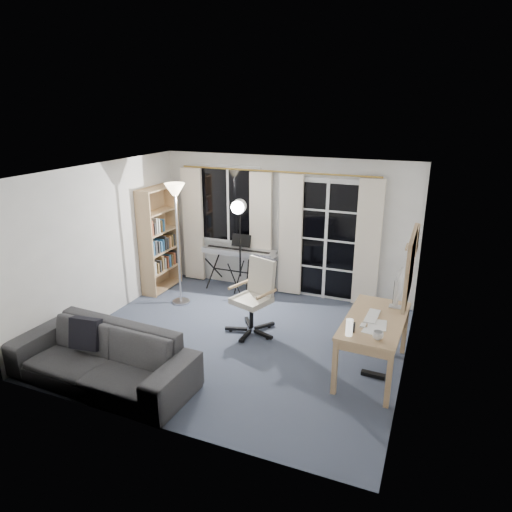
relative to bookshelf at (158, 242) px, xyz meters
The scene contains 17 objects.
floor 2.62m from the bookshelf, 30.44° to the right, with size 4.50×4.00×0.02m, color #3B4356.
window 1.43m from the bookshelf, 34.06° to the left, with size 1.20×0.08×1.40m.
french_door 2.97m from the bookshelf, 14.16° to the left, with size 1.32×0.09×2.11m.
curtains 2.09m from the bookshelf, 17.67° to the left, with size 3.60×0.07×2.13m.
bookshelf is the anchor object (origin of this frame).
torchiere_lamp 1.10m from the bookshelf, 31.34° to the right, with size 0.35×0.35×2.04m.
keyboard_piano 1.46m from the bookshelf, 17.98° to the left, with size 1.32×0.64×0.96m.
studio_light 1.65m from the bookshelf, ahead, with size 0.36×0.36×1.79m.
office_chair 2.41m from the bookshelf, 20.18° to the right, with size 0.76×0.77×1.10m.
desk 4.23m from the bookshelf, 18.47° to the right, with size 0.74×1.39×0.73m.
monitor 4.29m from the bookshelf, 11.92° to the right, with size 0.18×0.53×0.46m.
desk_clutter 4.24m from the bookshelf, 21.63° to the right, with size 0.45×0.83×0.93m.
mug 4.50m from the bookshelf, 24.12° to the right, with size 0.12×0.09×0.12m, color silver.
wall_mirror 4.68m from the bookshelf, 20.19° to the right, with size 0.04×0.94×0.74m.
framed_print 4.46m from the bookshelf, ahead, with size 0.03×0.42×0.32m.
wall_shelf 4.32m from the bookshelf, ahead, with size 0.16×0.30×0.18m.
sofa 3.01m from the bookshelf, 69.63° to the right, with size 2.33×0.78×0.90m.
Camera 1 is at (2.44, -5.27, 3.21)m, focal length 32.00 mm.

